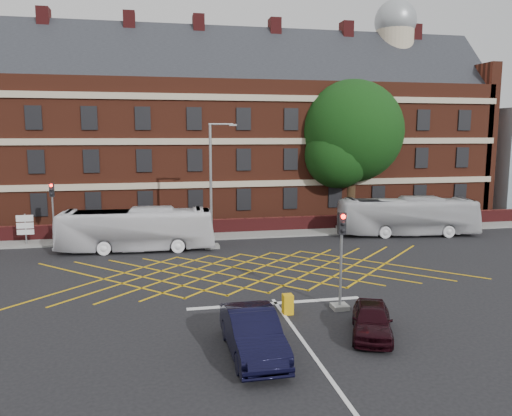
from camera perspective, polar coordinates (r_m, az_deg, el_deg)
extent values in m
plane|color=black|center=(26.20, 0.43, -8.36)|extent=(120.00, 120.00, 0.00)
cube|color=#562316|center=(46.86, -5.14, 6.48)|extent=(50.00, 12.00, 12.00)
cube|color=black|center=(47.04, -5.24, 13.80)|extent=(51.00, 10.61, 10.61)
cube|color=#B7A88C|center=(40.80, -4.20, 7.61)|extent=(50.00, 0.18, 0.50)
cube|color=black|center=(40.86, -4.18, 5.51)|extent=(1.20, 0.14, 1.80)
cube|color=#501516|center=(47.43, -14.24, 19.04)|extent=(1.00, 1.40, 3.20)
cylinder|color=#B7A88C|center=(52.52, 15.50, 16.27)|extent=(3.60, 3.60, 6.00)
sphere|color=gray|center=(53.11, 15.65, 19.90)|extent=(4.00, 4.00, 4.00)
cube|color=#501516|center=(38.54, -3.55, -2.08)|extent=(56.00, 0.50, 1.10)
cube|color=slate|center=(37.66, -3.33, -3.08)|extent=(60.00, 3.00, 0.12)
cube|color=#CC990C|center=(28.08, -0.41, -7.19)|extent=(8.22, 8.22, 0.02)
cube|color=silver|center=(22.95, 2.26, -10.81)|extent=(8.00, 0.30, 0.02)
cube|color=silver|center=(17.19, 7.65, -17.75)|extent=(0.15, 14.00, 0.02)
imported|color=white|center=(33.51, -13.49, -2.40)|extent=(10.23, 2.97, 2.82)
imported|color=silver|center=(39.22, 16.94, -0.91)|extent=(10.65, 3.96, 2.90)
imported|color=black|center=(17.72, -0.37, -14.10)|extent=(1.74, 4.78, 1.56)
imported|color=black|center=(19.81, 13.09, -12.34)|extent=(2.73, 3.92, 1.24)
cylinder|color=black|center=(44.27, 10.73, 2.40)|extent=(0.90, 0.90, 6.07)
sphere|color=black|center=(44.04, 10.90, 8.61)|extent=(8.76, 8.76, 8.76)
sphere|color=black|center=(42.78, 9.37, 6.04)|extent=(5.70, 5.70, 5.70)
sphere|color=black|center=(45.38, 12.23, 6.60)|extent=(5.26, 5.26, 5.26)
cube|color=slate|center=(22.52, 9.55, -11.07)|extent=(0.70, 0.70, 0.20)
cylinder|color=gray|center=(22.03, 9.66, -7.02)|extent=(0.12, 0.12, 3.50)
cube|color=black|center=(21.58, 9.79, -1.76)|extent=(0.30, 0.25, 0.95)
sphere|color=#FF0C05|center=(21.39, 9.95, -0.98)|extent=(0.20, 0.20, 0.20)
cube|color=slate|center=(37.44, -21.99, -3.70)|extent=(0.70, 0.70, 0.20)
cylinder|color=gray|center=(37.14, -22.13, -1.21)|extent=(0.12, 0.12, 3.50)
cube|color=black|center=(36.88, -22.31, 1.93)|extent=(0.30, 0.25, 0.95)
sphere|color=#FF0C05|center=(36.71, -22.38, 2.40)|extent=(0.20, 0.20, 0.20)
cube|color=slate|center=(33.81, -5.09, -4.37)|extent=(1.00, 1.00, 0.20)
cylinder|color=gray|center=(33.16, -5.18, 2.41)|extent=(0.18, 0.18, 8.22)
cylinder|color=gray|center=(33.07, -4.06, 9.54)|extent=(1.60, 0.12, 0.12)
cube|color=gray|center=(33.18, -2.67, 9.46)|extent=(0.50, 0.20, 0.12)
cylinder|color=gray|center=(37.60, -24.83, -2.27)|extent=(0.10, 0.10, 2.20)
cube|color=silver|center=(37.39, -24.93, -1.08)|extent=(1.10, 0.06, 0.45)
cube|color=silver|center=(37.47, -24.89, -1.84)|extent=(1.10, 0.06, 0.40)
cube|color=silver|center=(37.55, -24.84, -2.51)|extent=(1.10, 0.06, 0.35)
cube|color=#E0A50D|center=(21.60, 3.65, -10.91)|extent=(0.42, 0.44, 0.84)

